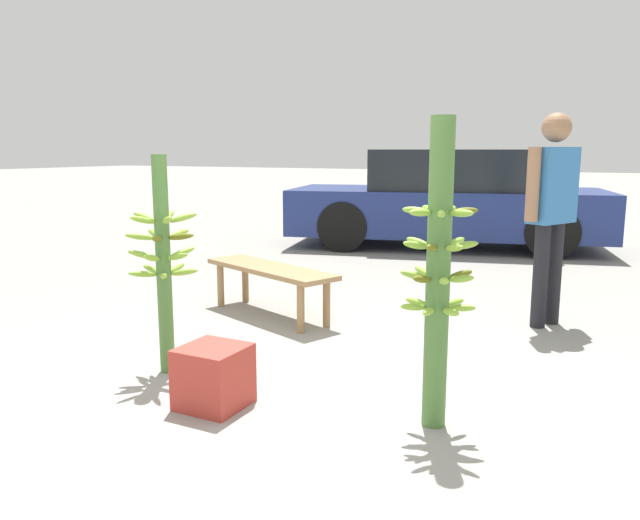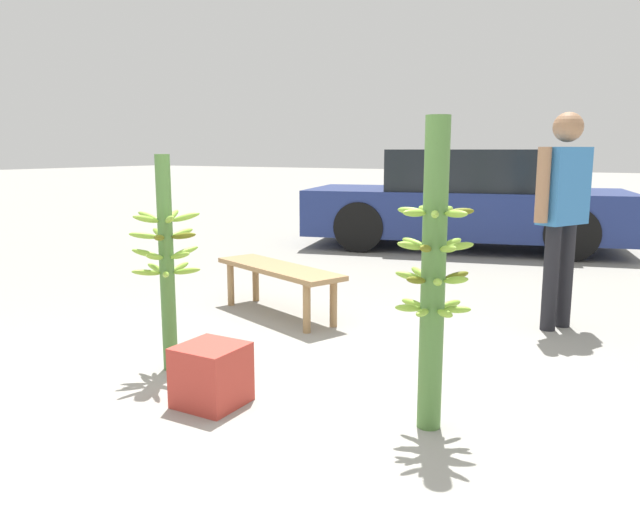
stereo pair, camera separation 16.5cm
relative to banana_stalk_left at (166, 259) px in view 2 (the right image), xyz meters
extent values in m
plane|color=gray|center=(0.89, -0.20, -0.72)|extent=(80.00, 80.00, 0.00)
cylinder|color=#4C7A38|center=(0.00, 0.00, -0.04)|extent=(0.09, 0.09, 1.37)
ellipsoid|color=#84B238|center=(0.10, 0.08, 0.26)|extent=(0.17, 0.14, 0.08)
ellipsoid|color=#84B238|center=(-0.05, 0.12, 0.26)|extent=(0.10, 0.18, 0.08)
ellipsoid|color=#84B238|center=(-0.13, -0.01, 0.26)|extent=(0.18, 0.05, 0.08)
ellipsoid|color=#84B238|center=(-0.03, -0.12, 0.26)|extent=(0.08, 0.19, 0.08)
ellipsoid|color=#84B238|center=(0.11, -0.07, 0.26)|extent=(0.17, 0.13, 0.08)
ellipsoid|color=#5D6216|center=(0.13, 0.02, 0.15)|extent=(0.19, 0.07, 0.06)
ellipsoid|color=#84B238|center=(0.02, 0.13, 0.15)|extent=(0.06, 0.19, 0.06)
ellipsoid|color=#84B238|center=(-0.12, 0.06, 0.15)|extent=(0.18, 0.11, 0.06)
ellipsoid|color=#84B238|center=(-0.09, -0.09, 0.15)|extent=(0.15, 0.16, 0.06)
ellipsoid|color=#5D6216|center=(0.06, -0.11, 0.15)|extent=(0.12, 0.18, 0.06)
ellipsoid|color=#84B238|center=(0.05, 0.12, 0.03)|extent=(0.11, 0.18, 0.08)
ellipsoid|color=#84B238|center=(-0.09, 0.09, 0.03)|extent=(0.16, 0.15, 0.08)
ellipsoid|color=#84B238|center=(-0.11, -0.06, 0.03)|extent=(0.18, 0.12, 0.08)
ellipsoid|color=#84B238|center=(0.02, -0.13, 0.03)|extent=(0.07, 0.19, 0.08)
ellipsoid|color=#84B238|center=(0.13, -0.02, 0.03)|extent=(0.18, 0.06, 0.08)
ellipsoid|color=#84B238|center=(0.08, -0.10, -0.08)|extent=(0.15, 0.16, 0.06)
ellipsoid|color=#84B238|center=(0.12, 0.05, -0.08)|extent=(0.18, 0.10, 0.06)
ellipsoid|color=#84B238|center=(-0.01, 0.13, -0.08)|extent=(0.05, 0.18, 0.06)
ellipsoid|color=#84B238|center=(-0.13, 0.03, -0.08)|extent=(0.19, 0.08, 0.06)
ellipsoid|color=#84B238|center=(-0.07, -0.11, -0.08)|extent=(0.13, 0.17, 0.06)
cylinder|color=#4C7A38|center=(1.74, 0.02, 0.05)|extent=(0.12, 0.12, 1.55)
ellipsoid|color=#84B238|center=(1.67, -0.09, 0.38)|extent=(0.10, 0.13, 0.04)
ellipsoid|color=#84B238|center=(1.78, -0.10, 0.38)|extent=(0.08, 0.14, 0.04)
ellipsoid|color=#84B238|center=(1.85, -0.03, 0.38)|extent=(0.14, 0.08, 0.04)
ellipsoid|color=#5D6216|center=(1.84, 0.08, 0.38)|extent=(0.13, 0.10, 0.04)
ellipsoid|color=#84B238|center=(1.75, 0.14, 0.38)|extent=(0.05, 0.14, 0.04)
ellipsoid|color=#84B238|center=(1.65, 0.10, 0.38)|extent=(0.12, 0.12, 0.04)
ellipsoid|color=#84B238|center=(1.62, 0.00, 0.38)|extent=(0.14, 0.05, 0.04)
ellipsoid|color=#84B238|center=(1.62, 0.04, 0.21)|extent=(0.14, 0.06, 0.06)
ellipsoid|color=#84B238|center=(1.64, -0.06, 0.21)|extent=(0.13, 0.11, 0.06)
ellipsoid|color=#5D6216|center=(1.74, -0.11, 0.21)|extent=(0.04, 0.14, 0.06)
ellipsoid|color=#84B238|center=(1.83, -0.06, 0.21)|extent=(0.13, 0.11, 0.06)
ellipsoid|color=#84B238|center=(1.86, 0.04, 0.21)|extent=(0.14, 0.07, 0.06)
ellipsoid|color=#84B238|center=(1.79, 0.13, 0.21)|extent=(0.09, 0.14, 0.06)
ellipsoid|color=#84B238|center=(1.69, 0.12, 0.21)|extent=(0.09, 0.14, 0.06)
ellipsoid|color=#84B238|center=(1.80, -0.09, 0.06)|extent=(0.10, 0.14, 0.06)
ellipsoid|color=#84B238|center=(1.86, 0.00, 0.06)|extent=(0.14, 0.06, 0.06)
ellipsoid|color=#5D6216|center=(1.83, 0.10, 0.06)|extent=(0.12, 0.12, 0.06)
ellipsoid|color=#84B238|center=(1.73, 0.14, 0.06)|extent=(0.05, 0.14, 0.06)
ellipsoid|color=#84B238|center=(1.64, 0.08, 0.06)|extent=(0.13, 0.11, 0.06)
ellipsoid|color=#84B238|center=(1.62, -0.02, 0.06)|extent=(0.14, 0.07, 0.06)
ellipsoid|color=#5D6216|center=(1.69, -0.10, 0.06)|extent=(0.08, 0.14, 0.06)
ellipsoid|color=#84B238|center=(1.86, 0.04, -0.10)|extent=(0.14, 0.06, 0.05)
ellipsoid|color=#84B238|center=(1.80, 0.12, -0.10)|extent=(0.10, 0.14, 0.05)
ellipsoid|color=#84B238|center=(1.69, 0.13, -0.10)|extent=(0.09, 0.14, 0.05)
ellipsoid|color=#84B238|center=(1.62, 0.05, -0.10)|extent=(0.14, 0.07, 0.05)
ellipsoid|color=#84B238|center=(1.64, -0.06, -0.10)|extent=(0.13, 0.11, 0.05)
ellipsoid|color=#84B238|center=(1.73, -0.11, -0.10)|extent=(0.04, 0.14, 0.05)
ellipsoid|color=#84B238|center=(1.83, -0.06, -0.10)|extent=(0.12, 0.12, 0.05)
cylinder|color=black|center=(2.02, 2.30, -0.31)|extent=(0.16, 0.16, 0.83)
cylinder|color=black|center=(1.94, 2.13, -0.31)|extent=(0.16, 0.16, 0.83)
cube|color=#3372B2|center=(1.98, 2.22, 0.40)|extent=(0.35, 0.45, 0.59)
cylinder|color=#936B4C|center=(2.10, 2.45, 0.41)|extent=(0.13, 0.13, 0.56)
cylinder|color=#936B4C|center=(1.87, 1.99, 0.41)|extent=(0.13, 0.13, 0.56)
sphere|color=#936B4C|center=(1.98, 2.22, 0.84)|extent=(0.22, 0.22, 0.22)
cube|color=#99754C|center=(-0.13, 1.45, -0.32)|extent=(1.41, 0.84, 0.04)
cylinder|color=#99754C|center=(-0.60, 1.78, -0.53)|extent=(0.06, 0.06, 0.39)
cylinder|color=#99754C|center=(0.44, 1.37, -0.53)|extent=(0.06, 0.06, 0.39)
cylinder|color=#99754C|center=(-0.70, 1.52, -0.53)|extent=(0.06, 0.06, 0.39)
cylinder|color=#99754C|center=(0.35, 1.12, -0.53)|extent=(0.06, 0.06, 0.39)
cube|color=navy|center=(0.09, 5.93, -0.21)|extent=(4.70, 2.78, 0.64)
cube|color=black|center=(0.26, 5.97, 0.39)|extent=(2.75, 2.15, 0.56)
cylinder|color=black|center=(-1.04, 4.82, -0.38)|extent=(0.72, 0.37, 0.69)
cylinder|color=black|center=(-1.43, 6.35, -0.38)|extent=(0.72, 0.37, 0.69)
cylinder|color=black|center=(1.61, 5.51, -0.38)|extent=(0.72, 0.37, 0.69)
cylinder|color=black|center=(1.22, 7.03, -0.38)|extent=(0.72, 0.37, 0.69)
cube|color=#B2382D|center=(0.60, -0.31, -0.55)|extent=(0.34, 0.34, 0.34)
camera|label=1|loc=(2.60, -2.93, 0.67)|focal=35.00mm
camera|label=2|loc=(2.75, -2.85, 0.67)|focal=35.00mm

